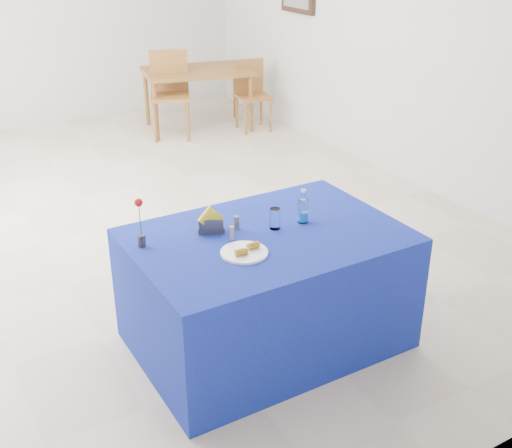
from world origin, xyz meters
The scene contains 14 objects.
floor centered at (0.00, 0.00, 0.00)m, with size 7.00×7.00×0.00m, color beige.
room_shell centered at (0.00, 0.00, 1.75)m, with size 7.00×7.00×7.00m.
plate centered at (-0.44, -2.26, 0.77)m, with size 0.27×0.27×0.01m, color white.
drinking_glass centered at (-0.12, -2.07, 0.82)m, with size 0.06×0.06×0.13m, color white.
salt_shaker centered at (-0.42, -2.07, 0.80)m, with size 0.03×0.03×0.09m, color slate.
pepper_shaker centered at (-0.33, -1.96, 0.80)m, with size 0.03×0.03×0.09m, color #5C5C61.
blue_table centered at (-0.20, -2.11, 0.38)m, with size 1.60×1.10×0.76m.
water_bottle centered at (0.07, -2.08, 0.83)m, with size 0.07×0.07×0.21m.
napkin_holder centered at (-0.48, -1.93, 0.81)m, with size 0.17×0.12×0.17m.
rose_vase centered at (-0.90, -1.89, 0.90)m, with size 0.05×0.05×0.30m.
oak_table centered at (1.44, 2.30, 0.68)m, with size 1.45×1.09×0.76m.
chair_bg_left centered at (1.03, 2.20, 0.59)m, with size 0.60×0.60×1.03m.
chair_bg_right centered at (2.03, 1.95, 0.50)m, with size 0.45×0.45×0.87m.
banana_pieces centered at (-0.43, -2.27, 0.79)m, with size 0.17×0.08×0.04m.
Camera 1 is at (-1.98, -5.02, 2.45)m, focal length 45.00 mm.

